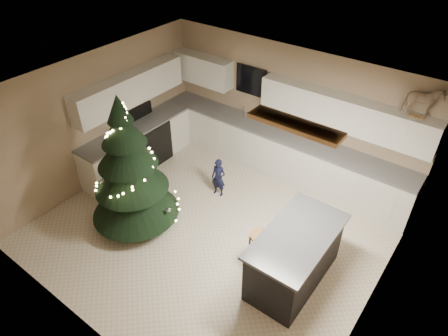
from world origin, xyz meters
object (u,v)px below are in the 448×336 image
Objects in this scene: island at (295,257)px; bar_stool at (260,242)px; toddler at (218,178)px; rocking_horse at (421,102)px; christmas_tree at (130,175)px.

island reaches higher than bar_stool.
toddler is 1.24× the size of rocking_horse.
island is 0.59m from bar_stool.
rocking_horse is at bearing 74.60° from island.
bar_stool is at bearing 129.43° from rocking_horse.
bar_stool is (-0.59, -0.04, -0.01)m from island.
toddler is (-2.14, 0.93, -0.08)m from island.
toddler is at bearing 156.59° from island.
christmas_tree is (-2.86, -0.55, 0.55)m from island.
bar_stool is 0.25× the size of christmas_tree.
rocking_horse is (1.25, 2.44, 1.80)m from bar_stool.
bar_stool is at bearing -176.09° from island.
christmas_tree is 1.76m from toddler.
rocking_horse is at bearing 39.98° from christmas_tree.
island reaches higher than toddler.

